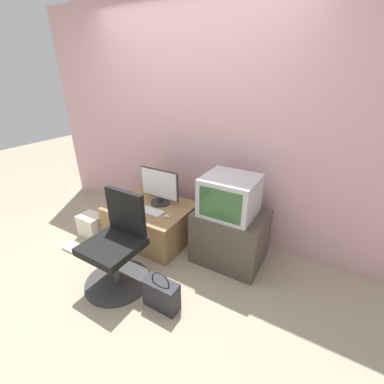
# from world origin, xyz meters

# --- Properties ---
(ground_plane) EXTENTS (12.00, 12.00, 0.00)m
(ground_plane) POSITION_xyz_m (0.00, 0.00, 0.00)
(ground_plane) COLOR tan
(wall_back) EXTENTS (4.40, 0.05, 2.60)m
(wall_back) POSITION_xyz_m (0.00, 1.32, 1.30)
(wall_back) COLOR #CC9EA3
(wall_back) RESTS_ON ground_plane
(desk) EXTENTS (0.94, 0.73, 0.42)m
(desk) POSITION_xyz_m (-0.25, 0.79, 0.21)
(desk) COLOR #937047
(desk) RESTS_ON ground_plane
(side_stand) EXTENTS (0.69, 0.54, 0.56)m
(side_stand) POSITION_xyz_m (0.71, 0.89, 0.28)
(side_stand) COLOR #4C4238
(side_stand) RESTS_ON ground_plane
(main_monitor) EXTENTS (0.51, 0.23, 0.42)m
(main_monitor) POSITION_xyz_m (-0.18, 0.90, 0.63)
(main_monitor) COLOR #2D2D2D
(main_monitor) RESTS_ON desk
(keyboard) EXTENTS (0.32, 0.14, 0.01)m
(keyboard) POSITION_xyz_m (-0.16, 0.68, 0.43)
(keyboard) COLOR silver
(keyboard) RESTS_ON desk
(mouse) EXTENTS (0.07, 0.04, 0.03)m
(mouse) POSITION_xyz_m (0.08, 0.67, 0.44)
(mouse) COLOR silver
(mouse) RESTS_ON desk
(crt_tv) EXTENTS (0.50, 0.47, 0.38)m
(crt_tv) POSITION_xyz_m (0.69, 0.87, 0.75)
(crt_tv) COLOR #B7B7BC
(crt_tv) RESTS_ON side_stand
(office_chair) EXTENTS (0.60, 0.60, 0.89)m
(office_chair) POSITION_xyz_m (-0.05, 0.07, 0.36)
(office_chair) COLOR #333333
(office_chair) RESTS_ON ground_plane
(cardboard_box_lower) EXTENTS (0.28, 0.22, 0.27)m
(cardboard_box_lower) POSITION_xyz_m (-0.91, 0.45, 0.13)
(cardboard_box_lower) COLOR beige
(cardboard_box_lower) RESTS_ON ground_plane
(handbag) EXTENTS (0.30, 0.14, 0.37)m
(handbag) POSITION_xyz_m (0.47, 0.01, 0.14)
(handbag) COLOR #232328
(handbag) RESTS_ON ground_plane
(book) EXTENTS (0.17, 0.15, 0.02)m
(book) POSITION_xyz_m (-0.89, 0.14, 0.01)
(book) COLOR beige
(book) RESTS_ON ground_plane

